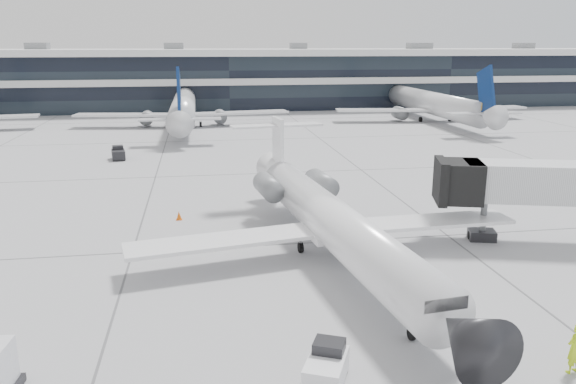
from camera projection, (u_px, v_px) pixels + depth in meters
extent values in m
plane|color=#98989B|center=(297.00, 244.00, 35.12)|extent=(220.00, 220.00, 0.00)
cube|color=black|center=(226.00, 81.00, 112.15)|extent=(170.00, 22.00, 10.00)
cylinder|color=white|center=(335.00, 225.00, 31.67)|extent=(5.36, 23.39, 2.62)
cone|color=black|center=(466.00, 336.00, 19.60)|extent=(2.92, 3.00, 2.62)
cone|color=white|center=(276.00, 171.00, 43.85)|extent=(2.84, 3.37, 2.48)
cube|color=white|center=(222.00, 241.00, 31.08)|extent=(10.94, 4.48, 0.21)
cube|color=white|center=(426.00, 222.00, 34.41)|extent=(10.77, 3.04, 0.21)
cylinder|color=slate|center=(268.00, 187.00, 38.45)|extent=(1.83, 3.44, 1.45)
cylinder|color=slate|center=(322.00, 183.00, 39.47)|extent=(1.83, 3.44, 1.45)
cube|color=white|center=(278.00, 146.00, 42.79)|extent=(0.57, 2.53, 4.36)
cube|color=white|center=(277.00, 125.00, 42.76)|extent=(7.11, 2.37, 0.15)
cylinder|color=black|center=(411.00, 334.00, 23.61)|extent=(0.24, 0.56, 0.54)
cylinder|color=black|center=(301.00, 247.00, 33.58)|extent=(0.30, 0.64, 0.62)
cylinder|color=black|center=(346.00, 243.00, 34.35)|extent=(0.30, 0.64, 0.62)
cube|color=#ADAFB2|center=(571.00, 183.00, 34.31)|extent=(12.86, 5.83, 2.35)
cube|color=black|center=(461.00, 181.00, 35.05)|extent=(3.04, 3.41, 2.53)
cylinder|color=slate|center=(483.00, 221.00, 35.52)|extent=(0.40, 0.40, 2.53)
cube|color=black|center=(482.00, 235.00, 35.77)|extent=(1.91, 1.65, 0.63)
imported|color=#C3EF19|center=(575.00, 348.00, 21.11)|extent=(0.85, 0.69, 2.00)
cube|color=white|center=(326.00, 370.00, 20.51)|extent=(2.16, 2.61, 0.93)
cube|color=black|center=(329.00, 347.00, 20.83)|extent=(1.41, 1.31, 0.51)
cylinder|color=black|center=(316.00, 364.00, 21.51)|extent=(0.36, 0.49, 0.45)
cylinder|color=black|center=(345.00, 368.00, 21.22)|extent=(0.36, 0.49, 0.45)
cone|color=#E1590B|center=(179.00, 216.00, 39.83)|extent=(0.40, 0.40, 0.62)
cube|color=#E1590B|center=(179.00, 219.00, 39.90)|extent=(0.52, 0.52, 0.03)
cube|color=black|center=(118.00, 154.00, 60.67)|extent=(1.73, 2.47, 0.93)
cube|color=black|center=(118.00, 148.00, 60.98)|extent=(1.28, 1.12, 0.52)
cylinder|color=black|center=(113.00, 156.00, 61.32)|extent=(0.26, 0.48, 0.45)
cylinder|color=black|center=(124.00, 156.00, 61.69)|extent=(0.26, 0.48, 0.45)
cylinder|color=black|center=(114.00, 159.00, 59.82)|extent=(0.26, 0.48, 0.45)
cylinder|color=black|center=(125.00, 158.00, 60.19)|extent=(0.26, 0.48, 0.45)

